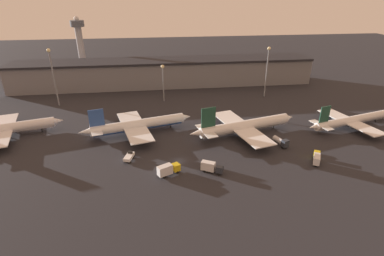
% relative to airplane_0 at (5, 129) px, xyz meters
% --- Properties ---
extents(ground, '(600.00, 600.00, 0.00)m').
position_rel_airplane_0_xyz_m(ground, '(68.30, -28.49, -3.60)').
color(ground, '#26262B').
extents(terminal_building, '(181.78, 21.94, 16.07)m').
position_rel_airplane_0_xyz_m(terminal_building, '(68.30, 64.63, 4.49)').
color(terminal_building, slate).
rests_on(terminal_building, ground).
extents(airplane_0, '(43.79, 35.67, 13.09)m').
position_rel_airplane_0_xyz_m(airplane_0, '(0.00, 0.00, 0.00)').
color(airplane_0, silver).
rests_on(airplane_0, ground).
extents(airplane_1, '(46.62, 33.63, 12.85)m').
position_rel_airplane_0_xyz_m(airplane_1, '(53.34, -3.54, 0.09)').
color(airplane_1, white).
rests_on(airplane_1, ground).
extents(airplane_2, '(48.24, 37.50, 14.18)m').
position_rel_airplane_0_xyz_m(airplane_2, '(97.00, -10.49, 0.19)').
color(airplane_2, white).
rests_on(airplane_2, ground).
extents(airplane_3, '(47.13, 31.39, 11.93)m').
position_rel_airplane_0_xyz_m(airplane_3, '(145.95, -9.39, -0.52)').
color(airplane_3, white).
rests_on(airplane_3, ground).
extents(service_vehicle_0, '(5.69, 7.90, 3.31)m').
position_rel_airplane_0_xyz_m(service_vehicle_0, '(115.65, -35.55, -1.74)').
color(service_vehicle_0, gold).
rests_on(service_vehicle_0, ground).
extents(service_vehicle_1, '(3.84, 6.05, 2.63)m').
position_rel_airplane_0_xyz_m(service_vehicle_1, '(50.89, -25.06, -2.37)').
color(service_vehicle_1, white).
rests_on(service_vehicle_1, ground).
extents(service_vehicle_2, '(4.45, 7.34, 3.40)m').
position_rel_airplane_0_xyz_m(service_vehicle_2, '(108.24, -22.01, -1.80)').
color(service_vehicle_2, '#282D38').
rests_on(service_vehicle_2, ground).
extents(service_vehicle_3, '(7.90, 5.56, 3.86)m').
position_rel_airplane_0_xyz_m(service_vehicle_3, '(63.95, -36.53, -1.48)').
color(service_vehicle_3, gold).
rests_on(service_vehicle_3, ground).
extents(service_vehicle_4, '(7.42, 5.30, 3.69)m').
position_rel_airplane_0_xyz_m(service_vehicle_4, '(78.13, -36.81, -1.57)').
color(service_vehicle_4, '#282D38').
rests_on(service_vehicle_4, ground).
extents(lamp_post_0, '(1.80, 1.80, 29.19)m').
position_rel_airplane_0_xyz_m(lamp_post_0, '(11.59, 35.12, 14.58)').
color(lamp_post_0, slate).
rests_on(lamp_post_0, ground).
extents(lamp_post_1, '(1.80, 1.80, 19.63)m').
position_rel_airplane_0_xyz_m(lamp_post_1, '(65.99, 35.12, 9.29)').
color(lamp_post_1, slate).
rests_on(lamp_post_1, ground).
extents(lamp_post_2, '(1.80, 1.80, 27.47)m').
position_rel_airplane_0_xyz_m(lamp_post_2, '(122.37, 35.12, 13.66)').
color(lamp_post_2, slate).
rests_on(lamp_post_2, ground).
extents(control_tower, '(9.00, 9.00, 38.93)m').
position_rel_airplane_0_xyz_m(control_tower, '(12.35, 100.01, 19.15)').
color(control_tower, '#99999E').
rests_on(control_tower, ground).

